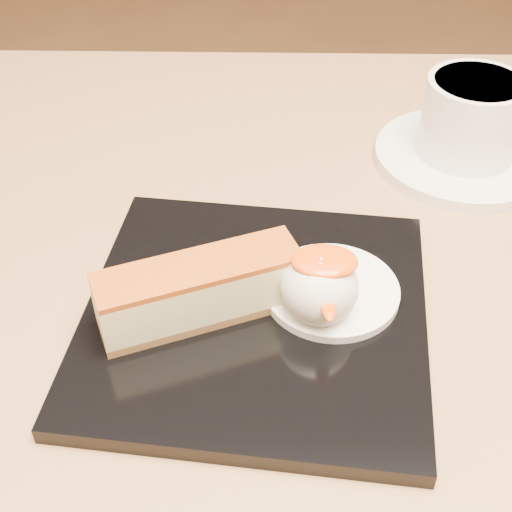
{
  "coord_description": "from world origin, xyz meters",
  "views": [
    {
      "loc": [
        0.01,
        -0.33,
        1.06
      ],
      "look_at": [
        0.0,
        0.01,
        0.76
      ],
      "focal_mm": 50.0,
      "sensor_mm": 36.0,
      "label": 1
    }
  ],
  "objects_px": {
    "cheesecake": "(199,290)",
    "ice_cream_scoop": "(319,287)",
    "saucer": "(463,156)",
    "dessert_plate": "(255,315)",
    "table": "(250,450)",
    "coffee_cup": "(474,116)"
  },
  "relations": [
    {
      "from": "cheesecake",
      "to": "ice_cream_scoop",
      "type": "height_order",
      "value": "ice_cream_scoop"
    },
    {
      "from": "cheesecake",
      "to": "saucer",
      "type": "distance_m",
      "value": 0.29
    },
    {
      "from": "dessert_plate",
      "to": "saucer",
      "type": "bearing_deg",
      "value": 48.14
    },
    {
      "from": "table",
      "to": "dessert_plate",
      "type": "height_order",
      "value": "dessert_plate"
    },
    {
      "from": "dessert_plate",
      "to": "ice_cream_scoop",
      "type": "bearing_deg",
      "value": -7.13
    },
    {
      "from": "saucer",
      "to": "coffee_cup",
      "type": "bearing_deg",
      "value": -14.62
    },
    {
      "from": "table",
      "to": "cheesecake",
      "type": "height_order",
      "value": "cheesecake"
    },
    {
      "from": "cheesecake",
      "to": "ice_cream_scoop",
      "type": "distance_m",
      "value": 0.08
    },
    {
      "from": "saucer",
      "to": "ice_cream_scoop",
      "type": "bearing_deg",
      "value": -123.94
    },
    {
      "from": "saucer",
      "to": "coffee_cup",
      "type": "relative_size",
      "value": 1.39
    },
    {
      "from": "dessert_plate",
      "to": "cheesecake",
      "type": "relative_size",
      "value": 1.66
    },
    {
      "from": "cheesecake",
      "to": "coffee_cup",
      "type": "distance_m",
      "value": 0.29
    },
    {
      "from": "dessert_plate",
      "to": "coffee_cup",
      "type": "height_order",
      "value": "coffee_cup"
    },
    {
      "from": "coffee_cup",
      "to": "table",
      "type": "bearing_deg",
      "value": -119.16
    },
    {
      "from": "cheesecake",
      "to": "ice_cream_scoop",
      "type": "relative_size",
      "value": 2.7
    },
    {
      "from": "table",
      "to": "cheesecake",
      "type": "xyz_separation_m",
      "value": [
        -0.03,
        -0.01,
        0.19
      ]
    },
    {
      "from": "table",
      "to": "coffee_cup",
      "type": "xyz_separation_m",
      "value": [
        0.18,
        0.19,
        0.2
      ]
    },
    {
      "from": "saucer",
      "to": "coffee_cup",
      "type": "height_order",
      "value": "coffee_cup"
    },
    {
      "from": "dessert_plate",
      "to": "cheesecake",
      "type": "xyz_separation_m",
      "value": [
        -0.03,
        -0.01,
        0.03
      ]
    },
    {
      "from": "cheesecake",
      "to": "saucer",
      "type": "height_order",
      "value": "cheesecake"
    },
    {
      "from": "table",
      "to": "saucer",
      "type": "bearing_deg",
      "value": 46.62
    },
    {
      "from": "dessert_plate",
      "to": "coffee_cup",
      "type": "bearing_deg",
      "value": 47.74
    }
  ]
}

